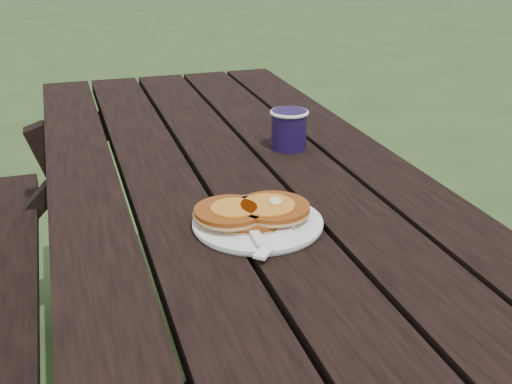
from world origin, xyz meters
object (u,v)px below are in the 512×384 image
object	(u,v)px
picnic_table	(234,320)
plate	(258,224)
coffee_cup	(289,127)
pancake_stack	(253,212)

from	to	relation	value
picnic_table	plate	world-z (taller)	plate
picnic_table	coffee_cup	distance (m)	0.47
picnic_table	pancake_stack	distance (m)	0.49
picnic_table	plate	distance (m)	0.48
plate	pancake_stack	xyz separation A→B (m)	(-0.01, 0.01, 0.02)
plate	coffee_cup	world-z (taller)	coffee_cup
plate	pancake_stack	distance (m)	0.02
coffee_cup	plate	bearing A→B (deg)	-117.63
picnic_table	coffee_cup	xyz separation A→B (m)	(0.16, 0.08, 0.43)
pancake_stack	coffee_cup	size ratio (longest dim) A/B	2.24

